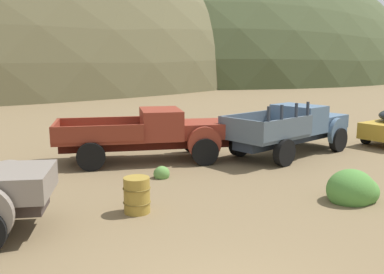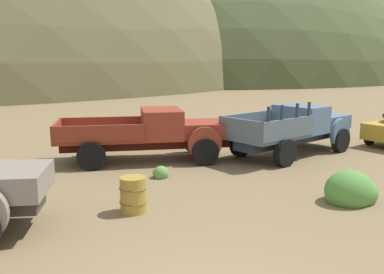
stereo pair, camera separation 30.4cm
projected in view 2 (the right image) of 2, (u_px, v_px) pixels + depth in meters
hill_distant at (194, 76)px, 93.83m from camera, size 90.54×88.17×51.90m
truck_rust_red at (160, 133)px, 15.72m from camera, size 6.70×3.88×1.89m
truck_chalk_blue at (298, 128)px, 16.89m from camera, size 6.18×3.43×2.16m
oil_drum_spare at (133, 195)px, 10.41m from camera, size 0.68×0.68×0.88m
bush_front_left at (350, 192)px, 11.18m from camera, size 1.48×1.18×1.10m
bush_front_right at (161, 174)px, 13.48m from camera, size 0.51×0.50×0.49m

